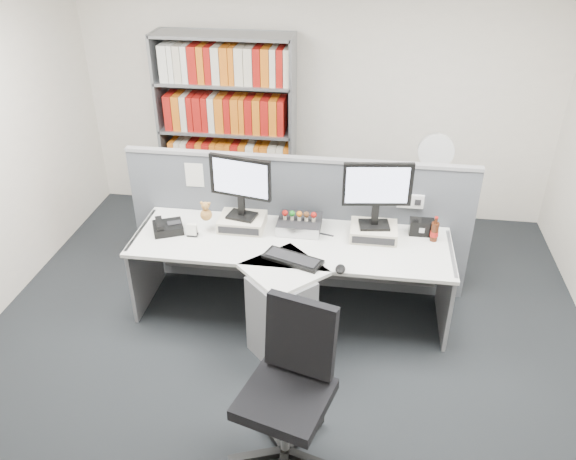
% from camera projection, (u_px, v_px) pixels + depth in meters
% --- Properties ---
extents(ground, '(5.50, 5.50, 0.00)m').
position_uv_depth(ground, '(276.00, 378.00, 4.34)').
color(ground, '#232629').
rests_on(ground, ground).
extents(room_shell, '(5.04, 5.54, 2.72)m').
position_uv_depth(room_shell, '(273.00, 159.00, 3.43)').
color(room_shell, white).
rests_on(room_shell, ground).
extents(partition, '(3.00, 0.08, 1.27)m').
position_uv_depth(partition, '(298.00, 222.00, 5.08)').
color(partition, '#595D65').
rests_on(partition, ground).
extents(desk, '(2.60, 1.20, 0.72)m').
position_uv_depth(desk, '(287.00, 283.00, 4.62)').
color(desk, silver).
rests_on(desk, ground).
extents(monitor_riser_left, '(0.38, 0.31, 0.10)m').
position_uv_depth(monitor_riser_left, '(242.00, 222.00, 4.84)').
color(monitor_riser_left, beige).
rests_on(monitor_riser_left, desk).
extents(monitor_riser_right, '(0.38, 0.31, 0.10)m').
position_uv_depth(monitor_riser_right, '(374.00, 232.00, 4.70)').
color(monitor_riser_right, beige).
rests_on(monitor_riser_right, desk).
extents(monitor_left, '(0.52, 0.21, 0.54)m').
position_uv_depth(monitor_left, '(240.00, 182.00, 4.65)').
color(monitor_left, black).
rests_on(monitor_left, monitor_riser_left).
extents(monitor_right, '(0.55, 0.21, 0.56)m').
position_uv_depth(monitor_right, '(377.00, 190.00, 4.51)').
color(monitor_right, black).
rests_on(monitor_right, monitor_riser_right).
extents(desktop_pc, '(0.36, 0.32, 0.09)m').
position_uv_depth(desktop_pc, '(299.00, 224.00, 4.81)').
color(desktop_pc, black).
rests_on(desktop_pc, desk).
extents(figurines, '(0.29, 0.05, 0.09)m').
position_uv_depth(figurines, '(299.00, 215.00, 4.75)').
color(figurines, beige).
rests_on(figurines, desktop_pc).
extents(keyboard, '(0.50, 0.32, 0.03)m').
position_uv_depth(keyboard, '(293.00, 259.00, 4.41)').
color(keyboard, black).
rests_on(keyboard, desk).
extents(mouse, '(0.08, 0.12, 0.05)m').
position_uv_depth(mouse, '(340.00, 269.00, 4.28)').
color(mouse, black).
rests_on(mouse, desk).
extents(desk_phone, '(0.31, 0.30, 0.10)m').
position_uv_depth(desk_phone, '(167.00, 227.00, 4.79)').
color(desk_phone, black).
rests_on(desk_phone, desk).
extents(desk_calendar, '(0.09, 0.07, 0.11)m').
position_uv_depth(desk_calendar, '(192.00, 231.00, 4.72)').
color(desk_calendar, black).
rests_on(desk_calendar, desk).
extents(plush_toy, '(0.10, 0.10, 0.17)m').
position_uv_depth(plush_toy, '(206.00, 212.00, 4.73)').
color(plush_toy, '#A77437').
rests_on(plush_toy, monitor_riser_left).
extents(speaker, '(0.20, 0.11, 0.13)m').
position_uv_depth(speaker, '(421.00, 227.00, 4.73)').
color(speaker, black).
rests_on(speaker, desk).
extents(cola_bottle, '(0.07, 0.07, 0.22)m').
position_uv_depth(cola_bottle, '(434.00, 232.00, 4.64)').
color(cola_bottle, '#3F190A').
rests_on(cola_bottle, desk).
extents(shelving_unit, '(1.41, 0.40, 2.00)m').
position_uv_depth(shelving_unit, '(228.00, 134.00, 6.04)').
color(shelving_unit, gray).
rests_on(shelving_unit, ground).
extents(filing_cabinet, '(0.45, 0.61, 0.70)m').
position_uv_depth(filing_cabinet, '(426.00, 220.00, 5.72)').
color(filing_cabinet, gray).
rests_on(filing_cabinet, ground).
extents(desk_fan, '(0.33, 0.20, 0.56)m').
position_uv_depth(desk_fan, '(435.00, 155.00, 5.36)').
color(desk_fan, white).
rests_on(desk_fan, filing_cabinet).
extents(office_chair, '(0.72, 0.71, 1.08)m').
position_uv_depth(office_chair, '(291.00, 383.00, 3.51)').
color(office_chair, silver).
rests_on(office_chair, ground).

